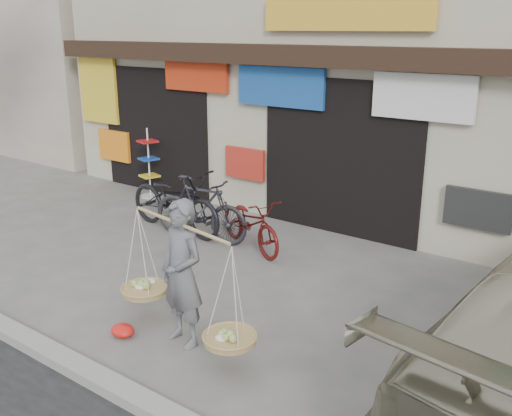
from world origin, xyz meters
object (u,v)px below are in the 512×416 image
Objects in this scene: bike_0 at (175,200)px; bike_1 at (200,209)px; street_vendor at (182,279)px; bike_2 at (251,223)px; display_rack at (149,170)px.

bike_1 is (0.66, -0.07, -0.02)m from bike_0.
bike_1 is at bearing 138.25° from street_vendor.
display_rack is at bearing 94.97° from bike_2.
bike_2 is 3.74m from display_rack.
street_vendor is 1.16× the size of bike_1.
bike_1 is at bearing -91.92° from bike_0.
bike_0 is 1.61m from bike_2.
display_rack is (-4.71, 3.96, -0.20)m from street_vendor.
bike_0 reaches higher than bike_1.
display_rack reaches higher than bike_0.
bike_2 is at bearing -81.85° from bike_0.
street_vendor is 1.43× the size of display_rack.
display_rack is at bearing 61.84° from bike_0.
bike_1 is at bearing -26.71° from display_rack.
bike_0 is at bearing 145.27° from street_vendor.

